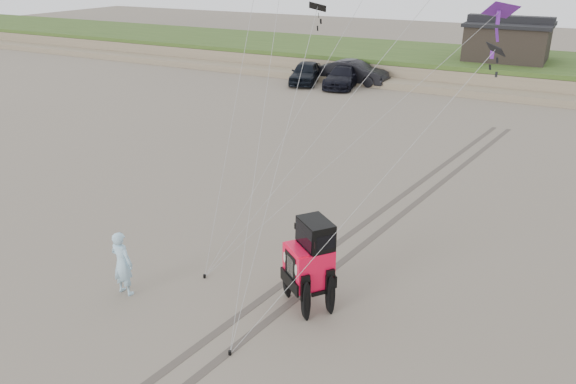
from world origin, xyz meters
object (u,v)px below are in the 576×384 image
at_px(truck_b, 354,72).
at_px(jeep, 308,273).
at_px(cabin, 508,40).
at_px(man, 122,263).
at_px(truck_a, 306,73).
at_px(truck_c, 343,76).

relative_size(truck_b, jeep, 0.96).
relative_size(cabin, truck_b, 1.18).
xyz_separation_m(cabin, man, (-5.16, -37.64, -2.23)).
bearing_deg(cabin, truck_a, -149.36).
bearing_deg(cabin, truck_b, -148.15).
height_order(cabin, truck_a, cabin).
bearing_deg(truck_a, truck_b, 12.45).
height_order(truck_b, man, man).
xyz_separation_m(truck_b, man, (5.10, -31.27, 0.11)).
bearing_deg(truck_c, man, -88.85).
bearing_deg(jeep, truck_c, 149.02).
bearing_deg(truck_c, truck_b, 67.54).
bearing_deg(cabin, man, -97.81).
distance_m(cabin, truck_a, 16.06).
xyz_separation_m(truck_a, jeep, (13.58, -27.57, 0.21)).
height_order(truck_a, jeep, jeep).
distance_m(cabin, truck_c, 13.42).
xyz_separation_m(truck_a, truck_b, (3.40, 1.72, 0.04)).
bearing_deg(jeep, truck_a, 154.52).
distance_m(truck_a, man, 30.75).
height_order(truck_a, man, man).
xyz_separation_m(truck_c, jeep, (10.52, -27.82, 0.27)).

